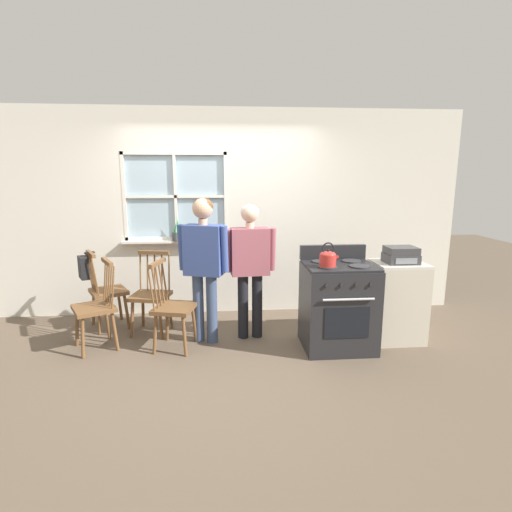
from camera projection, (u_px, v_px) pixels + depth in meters
name	position (u px, v px, depth m)	size (l,w,h in m)	color
ground_plane	(223.00, 354.00, 4.19)	(16.00, 16.00, 0.00)	brown
wall_back	(224.00, 215.00, 5.30)	(6.40, 0.16, 2.70)	silver
chair_by_window	(107.00, 292.00, 4.87)	(0.55, 0.56, 0.97)	brown
chair_near_wall	(151.00, 296.00, 4.72)	(0.49, 0.48, 0.97)	brown
chair_center_cluster	(173.00, 308.00, 4.27)	(0.49, 0.50, 0.97)	brown
chair_near_stove	(96.00, 308.00, 4.27)	(0.55, 0.56, 0.97)	brown
person_elderly_left	(204.00, 256.00, 4.33)	(0.57, 0.32, 1.61)	#384766
person_teen_center	(250.00, 259.00, 4.47)	(0.58, 0.25, 1.54)	black
stove	(338.00, 305.00, 4.30)	(0.74, 0.68, 1.08)	#232326
kettle	(328.00, 258.00, 4.05)	(0.21, 0.17, 0.25)	red
potted_plant	(177.00, 234.00, 5.20)	(0.12, 0.12, 0.32)	#42474C
handbag	(84.00, 267.00, 4.67)	(0.25, 0.24, 0.31)	black
side_counter	(397.00, 301.00, 4.51)	(0.55, 0.50, 0.90)	beige
stereo	(401.00, 255.00, 4.38)	(0.34, 0.29, 0.18)	#38383A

